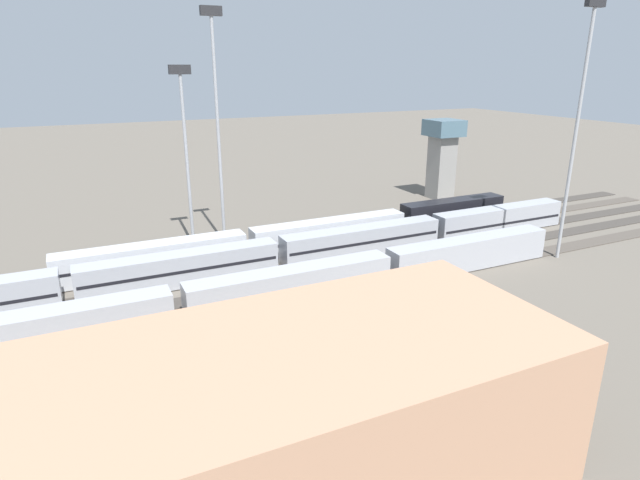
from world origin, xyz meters
TOP-DOWN VIEW (x-y plane):
  - ground_plane at (0.00, 0.00)m, footprint 400.00×400.00m
  - track_bed_0 at (0.00, -10.00)m, footprint 140.00×2.80m
  - track_bed_1 at (0.00, -5.00)m, footprint 140.00×2.80m
  - track_bed_2 at (0.00, 0.00)m, footprint 140.00×2.80m
  - track_bed_3 at (0.00, 5.00)m, footprint 140.00×2.80m
  - track_bed_4 at (0.00, 10.00)m, footprint 140.00×2.80m
  - train_on_track_2 at (5.35, 0.00)m, footprint 95.60×3.06m
  - train_on_track_4 at (7.67, 10.00)m, footprint 71.40×3.00m
  - train_on_track_1 at (-2.17, -5.00)m, footprint 66.40×3.06m
  - light_mast_0 at (8.70, -13.00)m, footprint 2.80×0.70m
  - light_mast_1 at (-29.94, 12.24)m, footprint 2.80×0.70m
  - light_mast_2 at (13.09, -13.63)m, footprint 2.80×0.70m
  - maintenance_shed at (23.99, 34.14)m, footprint 45.41×14.89m
  - control_tower at (-36.67, -21.87)m, footprint 6.00×6.00m

SIDE VIEW (x-z plane):
  - ground_plane at x=0.00m, z-range 0.00..0.00m
  - track_bed_0 at x=0.00m, z-range 0.00..0.12m
  - track_bed_1 at x=0.00m, z-range 0.00..0.12m
  - track_bed_2 at x=0.00m, z-range 0.00..0.12m
  - track_bed_3 at x=0.00m, z-range 0.00..0.12m
  - track_bed_4 at x=0.00m, z-range 0.00..0.12m
  - train_on_track_2 at x=5.35m, z-range 0.12..3.92m
  - train_on_track_4 at x=7.67m, z-range 0.12..3.92m
  - train_on_track_1 at x=-2.17m, z-range -0.10..4.30m
  - maintenance_shed at x=23.99m, z-range 0.00..9.57m
  - control_tower at x=-36.67m, z-range 1.20..16.15m
  - light_mast_2 at x=13.09m, z-range 3.60..28.22m
  - light_mast_0 at x=8.70m, z-range 3.92..35.62m
  - light_mast_1 at x=-29.94m, z-range 3.93..36.07m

